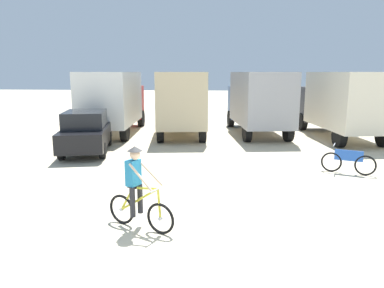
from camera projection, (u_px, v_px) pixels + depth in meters
name	position (u px, v px, depth m)	size (l,w,h in m)	color
ground_plane	(195.00, 230.00, 7.85)	(120.00, 120.00, 0.00)	beige
box_truck_white_box	(114.00, 100.00, 19.80)	(2.80, 6.89, 3.35)	white
box_truck_tan_camper	(181.00, 100.00, 19.48)	(3.20, 6.99, 3.35)	#CCB78E
box_truck_grey_hauler	(258.00, 100.00, 19.65)	(3.29, 7.01, 3.35)	#9E9EA3
box_truck_cream_rv	(342.00, 102.00, 18.34)	(3.18, 6.99, 3.35)	beige
sedan_parked	(86.00, 132.00, 15.26)	(2.64, 4.48, 1.76)	black
cyclist_orange_shirt	(138.00, 191.00, 7.77)	(1.60, 0.83, 1.82)	black
bicycle_spare	(348.00, 162.00, 12.11)	(1.64, 0.75, 0.97)	black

